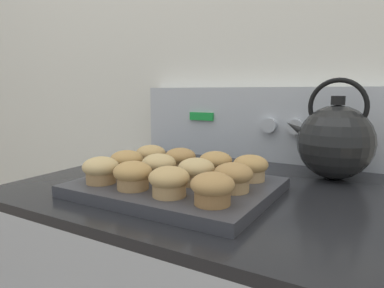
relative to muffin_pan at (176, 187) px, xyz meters
The scene contains 16 objects.
wall_back 0.55m from the muffin_pan, 88.51° to the left, with size 8.00×0.05×2.40m.
control_panel 0.42m from the muffin_pan, 88.04° to the left, with size 0.72×0.07×0.21m.
muffin_pan is the anchor object (origin of this frame).
muffin_r0_c0 0.15m from the muffin_pan, 146.49° to the right, with size 0.07×0.07×0.05m.
muffin_r0_c1 0.10m from the muffin_pan, 116.32° to the right, with size 0.07×0.07×0.05m.
muffin_r0_c2 0.10m from the muffin_pan, 64.19° to the right, with size 0.07×0.07×0.05m.
muffin_r0_c3 0.15m from the muffin_pan, 34.79° to the right, with size 0.07×0.07×0.05m.
muffin_r1_c0 0.13m from the muffin_pan, behind, with size 0.07×0.07×0.05m.
muffin_r1_c1 0.06m from the muffin_pan, behind, with size 0.07×0.07×0.05m.
muffin_r1_c2 0.06m from the muffin_pan, ahead, with size 0.07×0.07×0.05m.
muffin_r1_c3 0.13m from the muffin_pan, ahead, with size 0.07×0.07×0.05m.
muffin_r2_c0 0.16m from the muffin_pan, 145.85° to the left, with size 0.07×0.07×0.05m.
muffin_r2_c1 0.10m from the muffin_pan, 117.35° to the left, with size 0.07×0.07×0.05m.
muffin_r2_c2 0.10m from the muffin_pan, 62.88° to the left, with size 0.07×0.07×0.05m.
muffin_r2_c3 0.15m from the muffin_pan, 34.74° to the left, with size 0.07×0.07×0.05m.
tea_kettle 0.38m from the muffin_pan, 47.64° to the left, with size 0.21×0.17×0.23m.
Camera 1 is at (0.35, -0.32, 1.09)m, focal length 32.00 mm.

